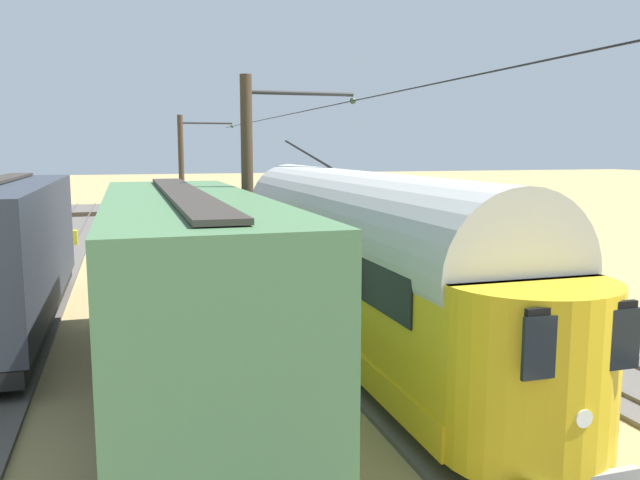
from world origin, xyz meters
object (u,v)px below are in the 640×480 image
switch_stand (343,227)px  track_end_bumper (58,239)px  catenary_pole_foreground (183,176)px  catenary_pole_mid_near (251,208)px  vintage_streetcar (357,254)px  coach_adjacent (186,286)px

switch_stand → track_end_bumper: switch_stand is taller
catenary_pole_foreground → catenary_pole_mid_near: same height
vintage_streetcar → coach_adjacent: vintage_streetcar is taller
catenary_pole_mid_near → switch_stand: catenary_pole_mid_near is taller
catenary_pole_foreground → catenary_pole_mid_near: (0.00, 18.51, 0.00)m
switch_stand → catenary_pole_mid_near: bearing=64.4°
catenary_pole_foreground → switch_stand: bearing=169.4°
catenary_pole_foreground → switch_stand: size_ratio=5.29×
vintage_streetcar → catenary_pole_foreground: catenary_pole_foreground is taller
catenary_pole_foreground → switch_stand: (-8.15, 1.52, -2.73)m
vintage_streetcar → track_end_bumper: vintage_streetcar is taller
coach_adjacent → track_end_bumper: coach_adjacent is taller
vintage_streetcar → track_end_bumper: size_ratio=9.21×
coach_adjacent → track_end_bumper: 21.94m
coach_adjacent → catenary_pole_foreground: bearing=-94.9°
catenary_pole_mid_near → vintage_streetcar: bearing=170.8°
vintage_streetcar → catenary_pole_mid_near: size_ratio=2.54×
catenary_pole_mid_near → switch_stand: size_ratio=5.29×
catenary_pole_mid_near → track_end_bumper: 20.06m
vintage_streetcar → coach_adjacent: 4.87m
switch_stand → track_end_bumper: (14.31, -1.86, -0.30)m
catenary_pole_mid_near → track_end_bumper: bearing=-71.9°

